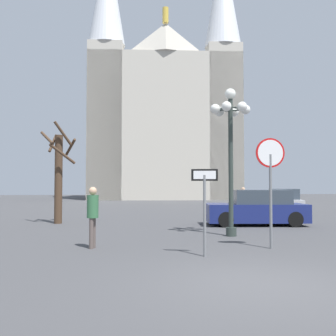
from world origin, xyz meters
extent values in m
plane|color=#424244|center=(0.00, 0.00, 0.00)|extent=(120.00, 120.00, 0.00)
cube|color=#BCB5A5|center=(2.92, 41.65, 8.41)|extent=(18.42, 13.24, 16.81)
pyramid|color=#BCB5A5|center=(2.54, 36.71, 18.56)|extent=(6.28, 2.47, 3.50)
cylinder|color=gold|center=(2.54, 36.71, 21.21)|extent=(0.70, 0.70, 1.80)
cube|color=#BCB5A5|center=(-4.19, 38.18, 8.95)|extent=(4.19, 4.19, 17.90)
cube|color=#BCB5A5|center=(9.41, 37.12, 8.95)|extent=(4.19, 4.19, 17.90)
cylinder|color=slate|center=(1.64, 3.66, 1.31)|extent=(0.08, 0.08, 2.61)
cylinder|color=red|center=(1.64, 3.66, 2.65)|extent=(0.83, 0.05, 0.83)
cylinder|color=white|center=(1.64, 3.63, 2.65)|extent=(0.73, 0.02, 0.73)
cylinder|color=slate|center=(-0.43, 2.73, 1.00)|extent=(0.07, 0.07, 2.01)
cube|color=black|center=(-0.43, 2.73, 2.01)|extent=(0.64, 0.19, 0.29)
cube|color=white|center=(-0.43, 2.72, 2.01)|extent=(0.54, 0.15, 0.21)
cylinder|color=#2D3833|center=(1.27, 6.28, 2.37)|extent=(0.16, 0.16, 4.73)
cylinder|color=#2D3833|center=(1.27, 6.28, 0.15)|extent=(0.36, 0.36, 0.30)
sphere|color=white|center=(1.27, 6.28, 4.92)|extent=(0.37, 0.37, 0.37)
sphere|color=white|center=(1.81, 6.28, 4.38)|extent=(0.34, 0.34, 0.34)
cylinder|color=#2D3833|center=(1.54, 6.28, 4.38)|extent=(0.05, 0.54, 0.05)
sphere|color=white|center=(1.54, 6.75, 4.38)|extent=(0.34, 0.34, 0.34)
cylinder|color=#2D3833|center=(1.41, 6.51, 4.38)|extent=(0.49, 0.31, 0.05)
sphere|color=white|center=(1.00, 6.75, 4.38)|extent=(0.34, 0.34, 0.34)
cylinder|color=#2D3833|center=(1.14, 6.51, 4.38)|extent=(0.49, 0.31, 0.05)
sphere|color=white|center=(0.73, 6.28, 4.38)|extent=(0.34, 0.34, 0.34)
cylinder|color=#2D3833|center=(1.00, 6.28, 4.38)|extent=(0.05, 0.54, 0.05)
sphere|color=white|center=(1.00, 5.81, 4.38)|extent=(0.34, 0.34, 0.34)
cylinder|color=#2D3833|center=(1.14, 6.04, 4.38)|extent=(0.49, 0.31, 0.05)
sphere|color=white|center=(1.54, 5.81, 4.38)|extent=(0.34, 0.34, 0.34)
cylinder|color=#2D3833|center=(1.41, 6.04, 4.38)|extent=(0.49, 0.31, 0.05)
cylinder|color=#473323|center=(-5.30, 11.37, 2.01)|extent=(0.35, 0.35, 4.02)
cylinder|color=#473323|center=(-5.59, 11.47, 3.65)|extent=(0.35, 0.70, 0.88)
cylinder|color=#473323|center=(-5.78, 11.04, 3.85)|extent=(0.77, 1.07, 0.70)
cylinder|color=#473323|center=(-5.09, 11.04, 4.07)|extent=(0.80, 0.58, 1.04)
cylinder|color=#473323|center=(-5.07, 10.85, 3.13)|extent=(1.14, 0.61, 0.90)
cylinder|color=#473323|center=(-4.85, 11.64, 3.45)|extent=(0.69, 1.04, 0.83)
cube|color=navy|center=(3.34, 9.61, 0.54)|extent=(4.41, 2.23, 0.78)
cube|color=#333D47|center=(3.55, 9.59, 1.23)|extent=(2.53, 1.86, 0.61)
cylinder|color=black|center=(1.82, 8.95, 0.32)|extent=(0.66, 0.28, 0.64)
cylinder|color=black|center=(1.98, 10.56, 0.32)|extent=(0.66, 0.28, 0.64)
cylinder|color=black|center=(4.70, 8.66, 0.32)|extent=(0.66, 0.28, 0.64)
cylinder|color=black|center=(4.86, 10.27, 0.32)|extent=(0.66, 0.28, 0.64)
cube|color=#B7B7BC|center=(7.82, 16.85, 0.50)|extent=(3.04, 4.85, 0.69)
cube|color=#333D47|center=(7.89, 17.06, 1.16)|extent=(2.29, 2.89, 0.64)
cylinder|color=black|center=(8.16, 15.14, 0.32)|extent=(0.39, 0.68, 0.64)
cylinder|color=black|center=(6.60, 15.61, 0.32)|extent=(0.39, 0.68, 0.64)
cylinder|color=black|center=(9.04, 18.08, 0.32)|extent=(0.39, 0.68, 0.64)
cylinder|color=black|center=(7.48, 18.55, 0.32)|extent=(0.39, 0.68, 0.64)
cylinder|color=black|center=(4.51, 15.09, 0.40)|extent=(0.12, 0.12, 0.80)
cylinder|color=black|center=(4.59, 14.95, 0.40)|extent=(0.12, 0.12, 0.80)
cylinder|color=black|center=(4.55, 15.02, 1.09)|extent=(0.32, 0.32, 0.60)
sphere|color=tan|center=(4.55, 15.02, 1.50)|extent=(0.22, 0.22, 0.22)
cylinder|color=#594C47|center=(-3.29, 4.22, 0.42)|extent=(0.12, 0.12, 0.84)
cylinder|color=#594C47|center=(-3.24, 4.37, 0.42)|extent=(0.12, 0.12, 0.84)
cylinder|color=#33663F|center=(-3.27, 4.29, 1.16)|extent=(0.32, 0.32, 0.63)
sphere|color=tan|center=(-3.27, 4.29, 1.59)|extent=(0.23, 0.23, 0.23)
camera|label=1|loc=(-2.50, -6.66, 1.78)|focal=41.33mm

